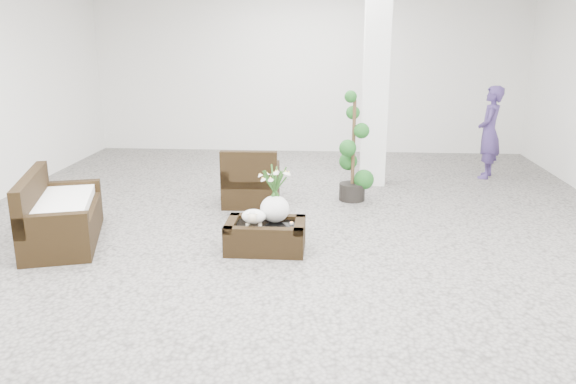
# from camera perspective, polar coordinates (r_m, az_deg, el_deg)

# --- Properties ---
(ground) EXTENTS (11.00, 11.00, 0.00)m
(ground) POSITION_cam_1_polar(r_m,az_deg,el_deg) (6.95, 0.06, -4.71)
(ground) COLOR gray
(ground) RESTS_ON ground
(column) EXTENTS (0.40, 0.40, 3.50)m
(column) POSITION_cam_1_polar(r_m,az_deg,el_deg) (9.35, 8.87, 11.32)
(column) COLOR white
(column) RESTS_ON ground
(coffee_table) EXTENTS (0.90, 0.60, 0.31)m
(coffee_table) POSITION_cam_1_polar(r_m,az_deg,el_deg) (6.54, -2.29, -4.58)
(coffee_table) COLOR black
(coffee_table) RESTS_ON ground
(sheep_figurine) EXTENTS (0.28, 0.23, 0.21)m
(sheep_figurine) POSITION_cam_1_polar(r_m,az_deg,el_deg) (6.38, -3.49, -2.64)
(sheep_figurine) COLOR white
(sheep_figurine) RESTS_ON coffee_table
(planter_narcissus) EXTENTS (0.44, 0.44, 0.80)m
(planter_narcissus) POSITION_cam_1_polar(r_m,az_deg,el_deg) (6.46, -1.36, 0.35)
(planter_narcissus) COLOR white
(planter_narcissus) RESTS_ON coffee_table
(tealight) EXTENTS (0.04, 0.04, 0.03)m
(tealight) POSITION_cam_1_polar(r_m,az_deg,el_deg) (6.48, 0.36, -3.16)
(tealight) COLOR white
(tealight) RESTS_ON coffee_table
(armchair) EXTENTS (0.83, 0.80, 0.85)m
(armchair) POSITION_cam_1_polar(r_m,az_deg,el_deg) (8.28, -3.75, 1.67)
(armchair) COLOR black
(armchair) RESTS_ON ground
(loveseat) EXTENTS (1.20, 1.74, 0.85)m
(loveseat) POSITION_cam_1_polar(r_m,az_deg,el_deg) (7.23, -21.90, -1.52)
(loveseat) COLOR black
(loveseat) RESTS_ON ground
(topiary) EXTENTS (0.43, 0.43, 1.61)m
(topiary) POSITION_cam_1_polar(r_m,az_deg,el_deg) (8.42, 6.63, 4.48)
(topiary) COLOR #174918
(topiary) RESTS_ON ground
(shopper) EXTENTS (0.57, 0.68, 1.60)m
(shopper) POSITION_cam_1_polar(r_m,az_deg,el_deg) (10.37, 19.69, 5.70)
(shopper) COLOR #3F2E66
(shopper) RESTS_ON ground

